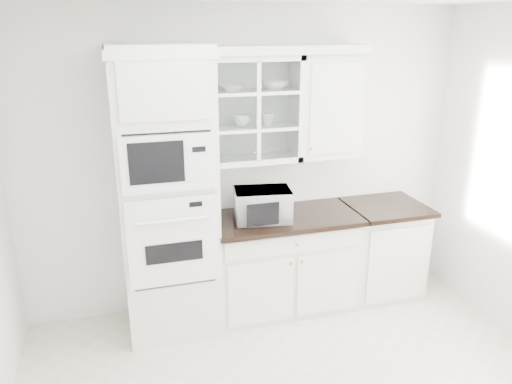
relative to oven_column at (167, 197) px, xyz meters
name	(u,v)px	position (x,y,z in m)	size (l,w,h in m)	color
room_shell	(298,149)	(0.75, -0.99, 0.58)	(4.00, 3.50, 2.70)	white
oven_column	(167,197)	(0.00, 0.00, 0.00)	(0.76, 0.68, 2.40)	silver
base_cabinet_run	(284,261)	(1.03, 0.03, -0.74)	(1.32, 0.67, 0.92)	silver
extra_base_cabinet	(381,248)	(2.03, 0.03, -0.74)	(0.72, 0.67, 0.92)	silver
upper_cabinet_glass	(253,109)	(0.78, 0.17, 0.65)	(0.80, 0.33, 0.90)	silver
upper_cabinet_solid	(327,106)	(1.46, 0.17, 0.65)	(0.55, 0.33, 0.90)	silver
crown_molding	(241,50)	(0.68, 0.14, 1.14)	(2.14, 0.38, 0.07)	white
countertop_microwave	(262,204)	(0.81, -0.02, -0.14)	(0.48, 0.40, 0.28)	white
bowl_a	(231,88)	(0.59, 0.16, 0.84)	(0.21, 0.21, 0.05)	white
bowl_b	(275,85)	(0.97, 0.18, 0.85)	(0.22, 0.22, 0.07)	white
cup_a	(242,121)	(0.68, 0.15, 0.56)	(0.13, 0.13, 0.10)	white
cup_b	(267,119)	(0.90, 0.16, 0.56)	(0.11, 0.11, 0.10)	white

